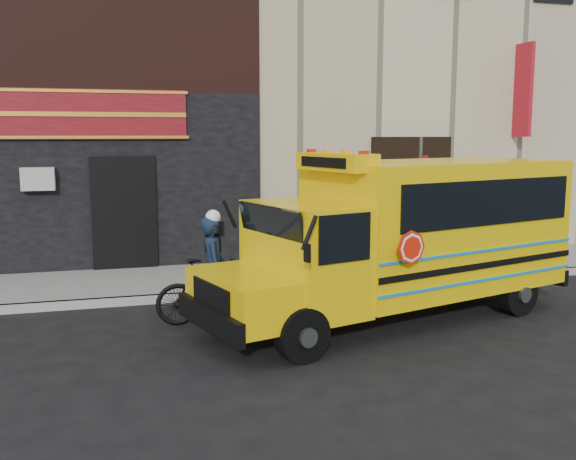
# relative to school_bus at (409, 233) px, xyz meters

# --- Properties ---
(ground) EXTENTS (120.00, 120.00, 0.00)m
(ground) POSITION_rel_school_bus_xyz_m (-1.51, -0.44, -1.51)
(ground) COLOR black
(ground) RESTS_ON ground
(curb) EXTENTS (40.00, 0.20, 0.15)m
(curb) POSITION_rel_school_bus_xyz_m (-1.51, 2.16, -1.43)
(curb) COLOR #989993
(curb) RESTS_ON ground
(sidewalk) EXTENTS (40.00, 3.00, 0.15)m
(sidewalk) POSITION_rel_school_bus_xyz_m (-1.51, 3.66, -1.43)
(sidewalk) COLOR #64625D
(sidewalk) RESTS_ON ground
(building) EXTENTS (20.00, 10.70, 12.00)m
(building) POSITION_rel_school_bus_xyz_m (-1.55, 10.01, 4.62)
(building) COLOR #B9B28B
(building) RESTS_ON sidewalk
(school_bus) EXTENTS (7.22, 3.96, 2.92)m
(school_bus) POSITION_rel_school_bus_xyz_m (0.00, 0.00, 0.00)
(school_bus) COLOR black
(school_bus) RESTS_ON ground
(sign_pole) EXTENTS (0.10, 0.27, 3.16)m
(sign_pole) POSITION_rel_school_bus_xyz_m (1.48, 2.50, 0.23)
(sign_pole) COLOR #434B47
(sign_pole) RESTS_ON ground
(bicycle) EXTENTS (1.89, 0.54, 1.13)m
(bicycle) POSITION_rel_school_bus_xyz_m (-3.40, 0.56, -0.94)
(bicycle) COLOR black
(bicycle) RESTS_ON ground
(cyclist) EXTENTS (0.49, 0.69, 1.79)m
(cyclist) POSITION_rel_school_bus_xyz_m (-3.34, 0.61, -0.61)
(cyclist) COLOR #101D31
(cyclist) RESTS_ON ground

